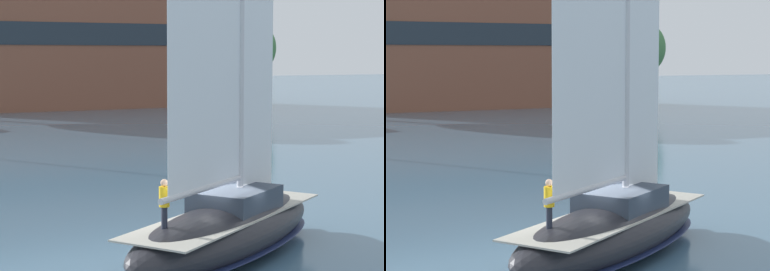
% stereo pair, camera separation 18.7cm
% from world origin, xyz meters
% --- Properties ---
extents(ground_plane, '(400.00, 400.00, 0.00)m').
position_xyz_m(ground_plane, '(0.00, 0.00, 0.00)').
color(ground_plane, '#42667F').
extents(waterfront_building, '(39.64, 14.14, 18.81)m').
position_xyz_m(waterfront_building, '(19.27, 77.57, 9.45)').
color(waterfront_building, brown).
rests_on(waterfront_building, ground).
extents(tree_shore_right, '(5.69, 5.69, 11.70)m').
position_xyz_m(tree_shore_right, '(41.14, 69.16, 8.19)').
color(tree_shore_right, brown).
rests_on(tree_shore_right, ground).
extents(sailboat_main, '(11.80, 9.49, 16.44)m').
position_xyz_m(sailboat_main, '(0.02, 0.01, 1.27)').
color(sailboat_main, '#232328').
rests_on(sailboat_main, ground).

